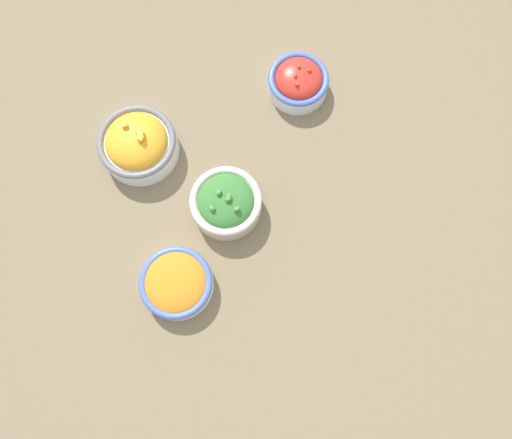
{
  "coord_description": "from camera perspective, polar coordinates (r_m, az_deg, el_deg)",
  "views": [
    {
      "loc": [
        -0.2,
        0.08,
        0.85
      ],
      "look_at": [
        0.0,
        0.0,
        0.03
      ],
      "focal_mm": 35.0,
      "sensor_mm": 36.0,
      "label": 1
    }
  ],
  "objects": [
    {
      "name": "bowl_cherry_tomatoes",
      "position": [
        0.96,
        4.84,
        15.45
      ],
      "size": [
        0.11,
        0.11,
        0.06
      ],
      "color": "silver",
      "rests_on": "ground_plane"
    },
    {
      "name": "bowl_broccoli",
      "position": [
        0.86,
        -3.46,
        1.96
      ],
      "size": [
        0.12,
        0.12,
        0.07
      ],
      "color": "beige",
      "rests_on": "ground_plane"
    },
    {
      "name": "bowl_squash",
      "position": [
        0.91,
        -13.37,
        8.42
      ],
      "size": [
        0.14,
        0.14,
        0.08
      ],
      "color": "silver",
      "rests_on": "ground_plane"
    },
    {
      "name": "ground_plane",
      "position": [
        0.88,
        0.0,
        -0.49
      ],
      "size": [
        3.0,
        3.0,
        0.0
      ],
      "primitive_type": "plane",
      "color": "#75664C"
    },
    {
      "name": "bowl_carrots",
      "position": [
        0.84,
        -9.09,
        -7.18
      ],
      "size": [
        0.12,
        0.12,
        0.05
      ],
      "color": "silver",
      "rests_on": "ground_plane"
    }
  ]
}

